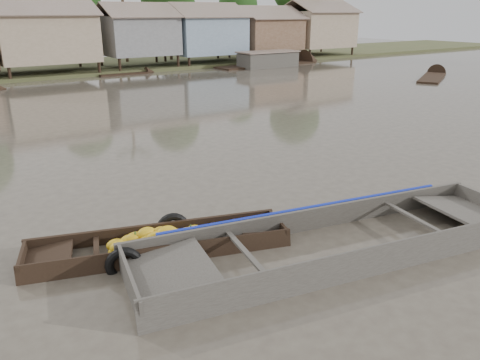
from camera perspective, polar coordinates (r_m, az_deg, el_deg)
ground at (r=9.72m, az=3.27°, el=-7.18°), size 120.00×120.00×0.00m
riverbank at (r=39.63m, az=-22.82°, el=16.50°), size 120.00×12.47×10.22m
banana_boat at (r=9.35m, az=-10.19°, el=-7.78°), size 5.18×2.65×0.73m
viewer_boat at (r=9.45m, az=11.81°, el=-7.92°), size 8.47×3.67×0.66m
distant_boats at (r=36.96m, az=-1.53°, el=13.36°), size 46.76×16.39×1.38m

